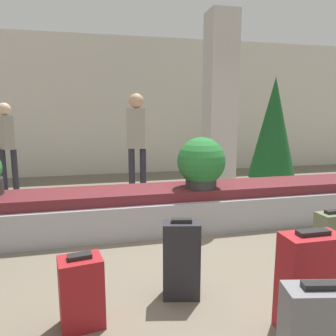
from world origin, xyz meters
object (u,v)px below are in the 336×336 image
at_px(suitcase_1, 81,292).
at_px(suitcase_7, 181,260).
at_px(suitcase_6, 309,283).
at_px(traveler_2, 137,135).
at_px(traveler_0, 7,139).
at_px(pillar, 220,105).
at_px(potted_plant_0, 201,163).
at_px(decorated_tree, 273,128).
at_px(suitcase_0, 330,241).

height_order(suitcase_1, suitcase_7, suitcase_7).
xyz_separation_m(suitcase_6, traveler_2, (-0.63, 3.84, 0.74)).
height_order(suitcase_6, suitcase_7, suitcase_6).
distance_m(traveler_0, traveler_2, 2.50).
relative_size(pillar, potted_plant_0, 4.98).
distance_m(suitcase_6, decorated_tree, 4.69).
bearing_deg(suitcase_0, potted_plant_0, 118.33).
bearing_deg(suitcase_6, suitcase_0, 43.98).
bearing_deg(pillar, potted_plant_0, -118.12).
relative_size(suitcase_1, suitcase_6, 0.74).
bearing_deg(traveler_2, traveler_0, -7.00).
bearing_deg(potted_plant_0, suitcase_6, -88.43).
height_order(suitcase_6, decorated_tree, decorated_tree).
bearing_deg(decorated_tree, potted_plant_0, -137.51).
height_order(suitcase_7, traveler_2, traveler_2).
height_order(suitcase_0, potted_plant_0, potted_plant_0).
bearing_deg(traveler_0, potted_plant_0, 13.88).
distance_m(suitcase_0, suitcase_7, 1.50).
bearing_deg(potted_plant_0, suitcase_7, -114.13).
height_order(pillar, decorated_tree, pillar).
relative_size(potted_plant_0, traveler_0, 0.39).
relative_size(pillar, traveler_2, 1.79).
distance_m(suitcase_0, traveler_2, 3.51).
height_order(potted_plant_0, traveler_2, traveler_2).
bearing_deg(pillar, suitcase_6, -102.91).
xyz_separation_m(suitcase_1, decorated_tree, (3.63, 3.70, 0.91)).
xyz_separation_m(suitcase_1, traveler_2, (0.87, 3.45, 0.83)).
xyz_separation_m(pillar, suitcase_7, (-1.62, -3.27, -1.28)).
xyz_separation_m(potted_plant_0, traveler_0, (-2.87, 2.73, 0.14)).
bearing_deg(suitcase_6, suitcase_7, 141.74).
relative_size(suitcase_0, traveler_2, 0.33).
xyz_separation_m(potted_plant_0, decorated_tree, (2.18, 2.00, 0.32)).
height_order(pillar, suitcase_6, pillar).
bearing_deg(traveler_2, pillar, -163.25).
bearing_deg(suitcase_7, traveler_0, 129.49).
relative_size(suitcase_0, suitcase_7, 0.88).
height_order(potted_plant_0, traveler_0, traveler_0).
relative_size(suitcase_1, traveler_2, 0.30).
relative_size(suitcase_0, traveler_0, 0.35).
distance_m(traveler_0, decorated_tree, 5.11).
bearing_deg(suitcase_7, suitcase_6, -26.56).
bearing_deg(potted_plant_0, traveler_0, 136.41).
distance_m(suitcase_6, suitcase_7, 0.94).
bearing_deg(traveler_2, suitcase_0, 130.22).
xyz_separation_m(suitcase_0, decorated_tree, (1.37, 3.37, 0.88)).
relative_size(suitcase_1, decorated_tree, 0.25).
bearing_deg(suitcase_7, traveler_2, 100.30).
distance_m(pillar, suitcase_6, 4.15).
relative_size(suitcase_1, potted_plant_0, 0.83).
distance_m(pillar, traveler_0, 3.98).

